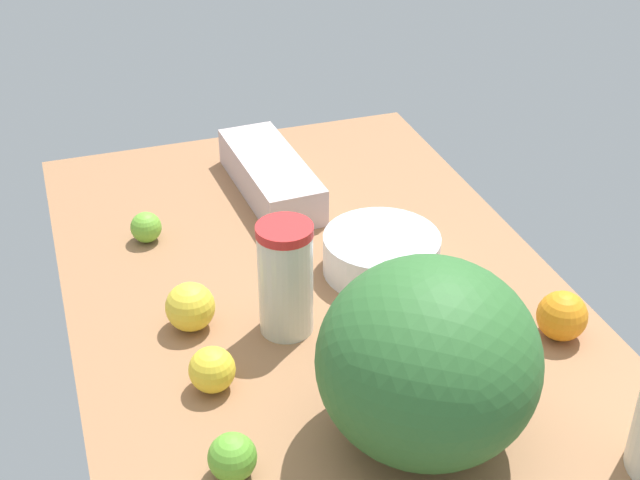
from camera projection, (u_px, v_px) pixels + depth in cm
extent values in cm
cube|color=#986744|center=(320.00, 302.00, 138.83)|extent=(120.00, 76.00, 3.00)
cube|color=beige|center=(271.00, 175.00, 163.91)|extent=(31.33, 12.44, 6.94)
cylinder|color=silver|center=(381.00, 254.00, 142.01)|extent=(18.70, 18.70, 6.42)
cylinder|color=silver|center=(286.00, 283.00, 126.68)|extent=(7.88, 7.88, 16.07)
cylinder|color=red|center=(284.00, 231.00, 122.03)|extent=(8.12, 8.12, 1.40)
ellipsoid|color=#316A30|center=(428.00, 361.00, 105.25)|extent=(26.91, 26.91, 24.94)
sphere|color=yellow|center=(212.00, 370.00, 118.15)|extent=(6.32, 6.32, 6.32)
sphere|color=#61AC32|center=(232.00, 457.00, 105.08)|extent=(5.93, 5.93, 5.93)
sphere|color=#6CB134|center=(146.00, 227.00, 149.98)|extent=(5.25, 5.25, 5.25)
sphere|color=orange|center=(562.00, 316.00, 127.34)|extent=(7.32, 7.32, 7.32)
sphere|color=yellow|center=(190.00, 307.00, 129.20)|extent=(7.29, 7.29, 7.29)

